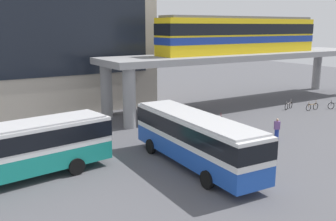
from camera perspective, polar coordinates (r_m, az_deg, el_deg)
ground_plane at (r=29.34m, az=-4.52°, el=-4.36°), size 120.00×120.00×0.00m
station_building at (r=43.13m, az=-23.73°, el=9.77°), size 28.64×14.47×14.45m
elevated_platform at (r=42.97m, az=11.61°, el=7.42°), size 33.45×6.40×5.64m
train at (r=42.19m, az=10.84°, el=11.06°), size 19.79×2.96×3.84m
bus_main at (r=23.31m, az=4.07°, el=-3.72°), size 3.15×11.15×3.22m
bus_secondary at (r=22.65m, az=-22.10°, el=-5.12°), size 11.27×3.93×3.22m
bicycle_black at (r=43.67m, az=23.70°, el=0.69°), size 1.67×0.77×1.04m
bicycle_red at (r=33.68m, az=7.34°, el=-1.58°), size 1.75×0.49×1.04m
bicycle_silver at (r=41.82m, az=17.52°, el=0.69°), size 1.73×0.58×1.04m
bicycle_brown at (r=42.02m, az=20.67°, el=0.51°), size 1.79×0.15×1.04m
pedestrian_at_kerb at (r=30.32m, az=15.91°, el=-2.76°), size 0.47×0.40×1.63m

